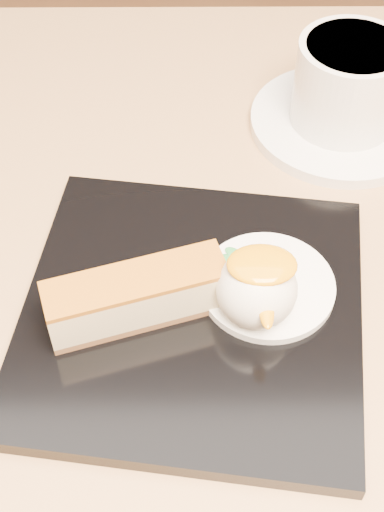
{
  "coord_description": "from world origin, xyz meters",
  "views": [
    {
      "loc": [
        0.05,
        -0.26,
        1.11
      ],
      "look_at": [
        0.05,
        0.04,
        0.76
      ],
      "focal_mm": 50.0,
      "sensor_mm": 36.0,
      "label": 1
    }
  ],
  "objects_px": {
    "ice_cream_scoop": "(257,289)",
    "saucer": "(340,123)",
    "dessert_plate": "(192,312)",
    "coffee_cup": "(351,82)",
    "cheesecake": "(137,296)",
    "table": "(129,444)"
  },
  "relations": [
    {
      "from": "ice_cream_scoop",
      "to": "saucer",
      "type": "distance_m",
      "value": 0.22
    },
    {
      "from": "dessert_plate",
      "to": "coffee_cup",
      "type": "height_order",
      "value": "coffee_cup"
    },
    {
      "from": "ice_cream_scoop",
      "to": "saucer",
      "type": "height_order",
      "value": "ice_cream_scoop"
    },
    {
      "from": "saucer",
      "to": "coffee_cup",
      "type": "relative_size",
      "value": 1.3
    },
    {
      "from": "dessert_plate",
      "to": "cheesecake",
      "type": "distance_m",
      "value": 0.04
    },
    {
      "from": "cheesecake",
      "to": "coffee_cup",
      "type": "bearing_deg",
      "value": 33.47
    },
    {
      "from": "table",
      "to": "coffee_cup",
      "type": "bearing_deg",
      "value": 49.69
    },
    {
      "from": "ice_cream_scoop",
      "to": "cheesecake",
      "type": "bearing_deg",
      "value": 180.0
    },
    {
      "from": "table",
      "to": "saucer",
      "type": "bearing_deg",
      "value": 50.07
    },
    {
      "from": "table",
      "to": "ice_cream_scoop",
      "type": "bearing_deg",
      "value": 7.09
    },
    {
      "from": "table",
      "to": "coffee_cup",
      "type": "xyz_separation_m",
      "value": [
        0.18,
        0.21,
        0.2
      ]
    },
    {
      "from": "table",
      "to": "dessert_plate",
      "type": "distance_m",
      "value": 0.17
    },
    {
      "from": "table",
      "to": "cheesecake",
      "type": "bearing_deg",
      "value": 34.62
    },
    {
      "from": "ice_cream_scoop",
      "to": "coffee_cup",
      "type": "xyz_separation_m",
      "value": [
        0.09,
        0.2,
        0.01
      ]
    },
    {
      "from": "dessert_plate",
      "to": "table",
      "type": "bearing_deg",
      "value": -162.35
    },
    {
      "from": "cheesecake",
      "to": "ice_cream_scoop",
      "type": "relative_size",
      "value": 2.31
    },
    {
      "from": "coffee_cup",
      "to": "table",
      "type": "bearing_deg",
      "value": -123.86
    },
    {
      "from": "table",
      "to": "ice_cream_scoop",
      "type": "distance_m",
      "value": 0.21
    },
    {
      "from": "cheesecake",
      "to": "saucer",
      "type": "xyz_separation_m",
      "value": [
        0.16,
        0.2,
        -0.03
      ]
    },
    {
      "from": "ice_cream_scoop",
      "to": "coffee_cup",
      "type": "distance_m",
      "value": 0.22
    },
    {
      "from": "dessert_plate",
      "to": "saucer",
      "type": "xyz_separation_m",
      "value": [
        0.13,
        0.19,
        -0.0
      ]
    },
    {
      "from": "cheesecake",
      "to": "coffee_cup",
      "type": "height_order",
      "value": "coffee_cup"
    }
  ]
}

